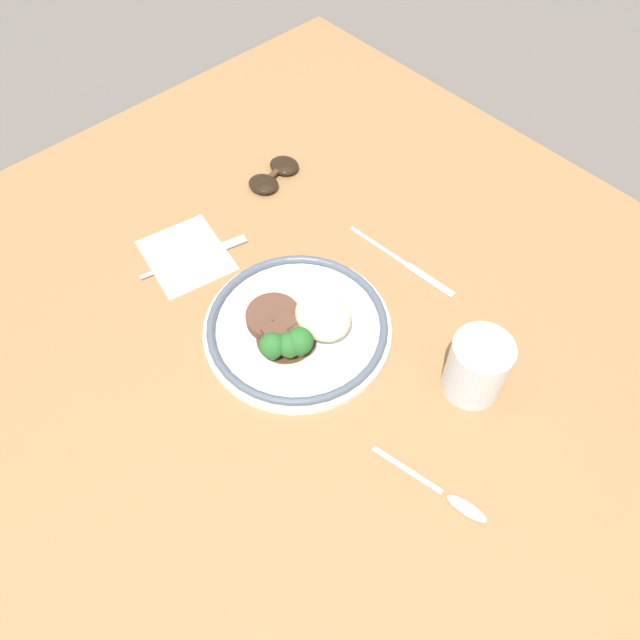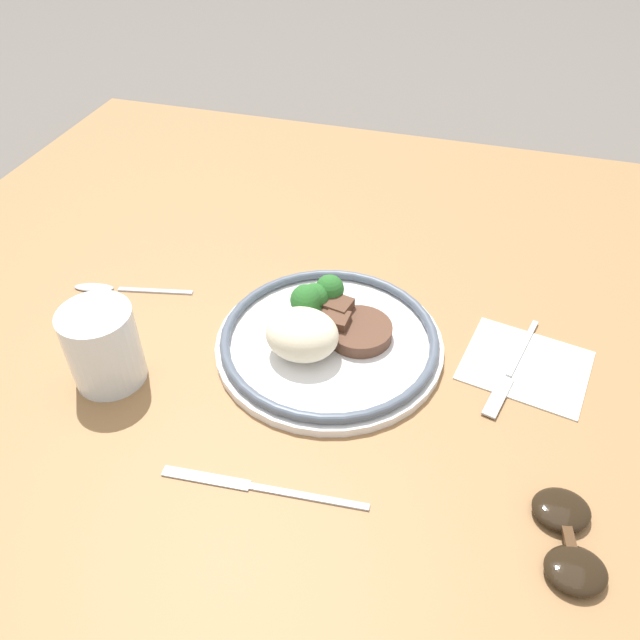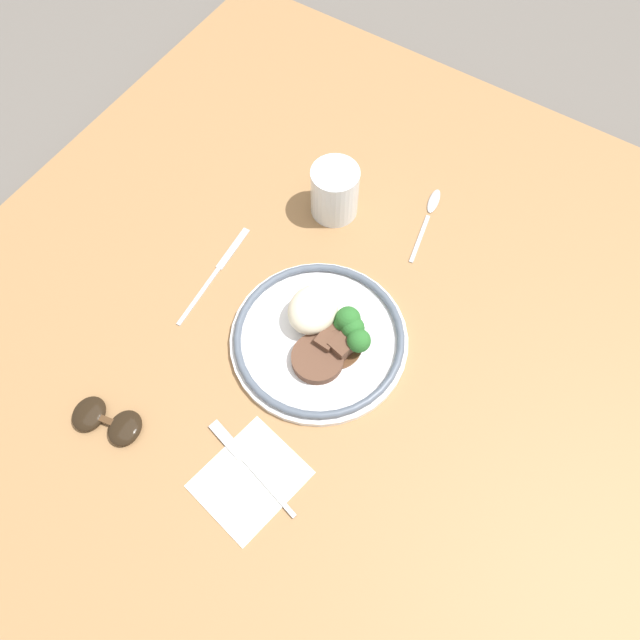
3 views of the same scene
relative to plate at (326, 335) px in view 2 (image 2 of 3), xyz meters
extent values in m
plane|color=#5B5651|center=(0.01, 0.00, -0.05)|extent=(8.00, 8.00, 0.00)
cube|color=olive|center=(0.01, 0.00, -0.03)|extent=(1.29, 1.23, 0.03)
cube|color=silver|center=(-0.24, -0.03, -0.02)|extent=(0.16, 0.14, 0.00)
cylinder|color=white|center=(-0.01, 0.00, -0.01)|extent=(0.28, 0.28, 0.01)
torus|color=#4C5666|center=(-0.01, 0.00, 0.00)|extent=(0.26, 0.26, 0.01)
ellipsoid|color=beige|center=(0.02, 0.03, 0.02)|extent=(0.09, 0.08, 0.06)
cylinder|color=brown|center=(-0.04, -0.02, 0.00)|extent=(0.08, 0.08, 0.02)
cylinder|color=#51331E|center=(0.00, -0.02, -0.01)|extent=(0.09, 0.09, 0.00)
cube|color=brown|center=(0.00, -0.02, 0.01)|extent=(0.04, 0.04, 0.03)
cube|color=brown|center=(-0.01, -0.01, 0.01)|extent=(0.03, 0.03, 0.03)
cube|color=brown|center=(0.02, -0.01, 0.01)|extent=(0.04, 0.04, 0.03)
cube|color=brown|center=(-0.01, -0.04, 0.01)|extent=(0.04, 0.04, 0.03)
cylinder|color=#568442|center=(0.03, -0.03, 0.00)|extent=(0.01, 0.01, 0.02)
sphere|color=#286628|center=(0.03, -0.03, 0.03)|extent=(0.04, 0.04, 0.04)
cylinder|color=#568442|center=(0.03, -0.02, 0.00)|extent=(0.01, 0.01, 0.01)
sphere|color=#286628|center=(0.03, -0.02, 0.01)|extent=(0.03, 0.03, 0.03)
cylinder|color=#568442|center=(0.02, -0.06, 0.00)|extent=(0.01, 0.01, 0.02)
sphere|color=#286628|center=(0.02, -0.06, 0.02)|extent=(0.04, 0.04, 0.04)
cylinder|color=#568442|center=(0.03, -0.04, 0.00)|extent=(0.01, 0.01, 0.02)
sphere|color=#286628|center=(0.03, -0.04, 0.02)|extent=(0.04, 0.04, 0.04)
cylinder|color=orange|center=(0.23, 0.12, 0.01)|extent=(0.07, 0.07, 0.06)
cylinder|color=silver|center=(0.23, 0.12, 0.03)|extent=(0.08, 0.08, 0.10)
cube|color=#ADADB2|center=(-0.23, -0.06, -0.02)|extent=(0.03, 0.11, 0.00)
cube|color=#ADADB2|center=(-0.21, 0.03, -0.02)|extent=(0.03, 0.07, 0.00)
cube|color=#ADADB2|center=(-0.04, 0.21, -0.02)|extent=(0.12, 0.02, 0.00)
cube|color=#ADADB2|center=(0.06, 0.22, -0.02)|extent=(0.09, 0.02, 0.00)
cube|color=#ADADB2|center=(0.25, -0.04, -0.02)|extent=(0.10, 0.03, 0.00)
ellipsoid|color=#ADADB2|center=(0.33, -0.02, -0.02)|extent=(0.06, 0.03, 0.01)
ellipsoid|color=black|center=(-0.28, 0.16, -0.01)|extent=(0.06, 0.06, 0.02)
ellipsoid|color=black|center=(-0.29, 0.22, -0.01)|extent=(0.06, 0.06, 0.02)
cube|color=#472D19|center=(-0.28, 0.19, -0.01)|extent=(0.01, 0.02, 0.00)
camera|label=1|loc=(0.40, -0.33, 0.74)|focal=35.00mm
camera|label=2|loc=(-0.15, 0.53, 0.51)|focal=35.00mm
camera|label=3|loc=(-0.36, -0.23, 0.86)|focal=35.00mm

